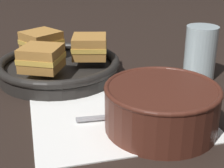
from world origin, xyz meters
name	(u,v)px	position (x,y,z in m)	size (l,w,h in m)	color
ground_plane	(112,108)	(0.00, 0.00, 0.00)	(4.00, 4.00, 0.00)	black
napkin	(120,114)	(0.00, -0.03, 0.00)	(0.32, 0.28, 0.00)	white
soup_bowl	(161,105)	(0.05, -0.09, 0.04)	(0.18, 0.18, 0.07)	#4C2319
spoon	(141,114)	(0.03, -0.05, 0.01)	(0.16, 0.05, 0.01)	#9E9EA3
skillet	(59,68)	(-0.05, 0.18, 0.02)	(0.26, 0.26, 0.04)	black
sandwich_near_left	(89,47)	(0.02, 0.17, 0.07)	(0.09, 0.10, 0.05)	#B27A38
sandwich_near_right	(41,42)	(-0.07, 0.24, 0.07)	(0.10, 0.10, 0.05)	#B27A38
sandwich_far_left	(41,58)	(-0.09, 0.13, 0.07)	(0.10, 0.10, 0.05)	#B27A38
drinking_glass	(200,53)	(0.23, 0.07, 0.06)	(0.07, 0.07, 0.11)	silver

